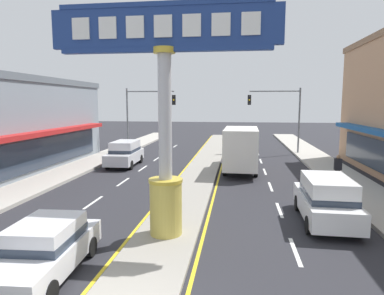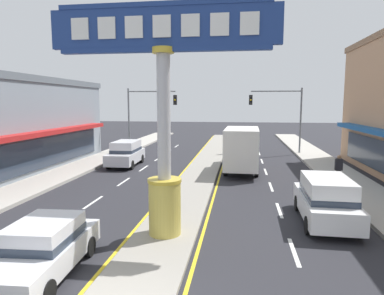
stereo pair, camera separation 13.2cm
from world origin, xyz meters
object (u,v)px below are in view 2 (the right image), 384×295
Objects in this scene: district_sign at (164,110)px; traffic_light_left_side at (146,109)px; box_truck_near_left_lane at (242,148)px; suv_near_right_lane at (126,153)px; suv_mid_left_lane at (326,199)px; traffic_light_right_side at (282,109)px; pedestrian_near_kerb at (339,168)px; sedan_far_right_lane at (43,248)px.

district_sign reaches higher than traffic_light_left_side.
traffic_light_left_side reaches higher than box_truck_near_left_lane.
traffic_light_left_side is at bearing 107.32° from district_sign.
suv_near_right_lane is 16.50m from suv_mid_left_lane.
traffic_light_right_side reaches higher than suv_near_right_lane.
box_truck_near_left_lane is (8.84, -1.02, 0.71)m from suv_near_right_lane.
suv_near_right_lane is at bearing 160.46° from pedestrian_near_kerb.
traffic_light_right_side is at bearing 69.43° from sedan_far_right_lane.
pedestrian_near_kerb is (1.80, -12.86, -3.09)m from traffic_light_right_side.
traffic_light_left_side is 12.78m from traffic_light_right_side.
traffic_light_right_side is (6.37, 21.29, -0.33)m from district_sign.
suv_near_right_lane is 2.71× the size of pedestrian_near_kerb.
suv_mid_left_lane is at bearing 21.18° from district_sign.
traffic_light_left_side is 0.89× the size of box_truck_near_left_lane.
suv_mid_left_lane is at bearing -71.72° from box_truck_near_left_lane.
suv_mid_left_lane reaches higher than sedan_far_right_lane.
traffic_light_right_side reaches higher than box_truck_near_left_lane.
traffic_light_left_side reaches higher than suv_near_right_lane.
sedan_far_right_lane is at bearing -133.47° from pedestrian_near_kerb.
box_truck_near_left_lane is at bearing 108.28° from suv_mid_left_lane.
traffic_light_left_side is at bearing 92.33° from suv_near_right_lane.
traffic_light_left_side is 1.34× the size of suv_mid_left_lane.
suv_near_right_lane is at bearing 173.42° from box_truck_near_left_lane.
pedestrian_near_kerb is (2.08, 6.07, 0.17)m from suv_mid_left_lane.
suv_mid_left_lane is at bearing -90.87° from traffic_light_right_side.
district_sign reaches higher than traffic_light_right_side.
box_truck_near_left_lane is at bearing 77.57° from district_sign.
suv_mid_left_lane is (12.46, -18.08, -3.26)m from traffic_light_left_side.
traffic_light_left_side is at bearing 98.64° from sedan_far_right_lane.
suv_mid_left_lane is at bearing -108.95° from pedestrian_near_kerb.
suv_near_right_lane is (-12.47, -7.80, -3.26)m from traffic_light_right_side.
traffic_light_right_side is 9.87m from box_truck_near_left_lane.
suv_mid_left_lane is (6.09, 2.36, -3.59)m from district_sign.
box_truck_near_left_lane is at bearing -41.14° from traffic_light_left_side.
traffic_light_right_side is at bearing 32.03° from suv_near_right_lane.
district_sign is at bearing -65.69° from suv_near_right_lane.
sedan_far_right_lane is 16.59m from box_truck_near_left_lane.
traffic_light_left_side is (-6.37, 20.44, -0.33)m from district_sign.
box_truck_near_left_lane is (9.12, -7.97, -2.55)m from traffic_light_left_side.
box_truck_near_left_lane is (2.75, 12.47, -2.88)m from district_sign.
district_sign reaches higher than suv_mid_left_lane.
sedan_far_right_lane is 0.63× the size of box_truck_near_left_lane.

